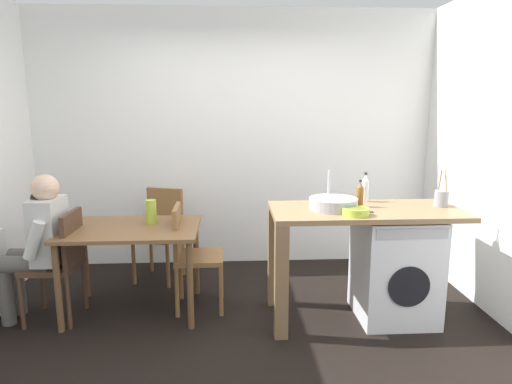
% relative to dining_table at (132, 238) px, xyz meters
% --- Properties ---
extents(ground_plane, '(5.46, 5.46, 0.00)m').
position_rel_dining_table_xyz_m(ground_plane, '(0.87, -0.52, -0.64)').
color(ground_plane, black).
extents(wall_back, '(4.60, 0.10, 2.70)m').
position_rel_dining_table_xyz_m(wall_back, '(0.87, 1.23, 0.71)').
color(wall_back, white).
rests_on(wall_back, ground_plane).
extents(dining_table, '(1.10, 0.76, 0.74)m').
position_rel_dining_table_xyz_m(dining_table, '(0.00, 0.00, 0.00)').
color(dining_table, brown).
rests_on(dining_table, ground_plane).
extents(chair_person_seat, '(0.42, 0.42, 0.90)m').
position_rel_dining_table_xyz_m(chair_person_seat, '(-0.55, -0.10, -0.14)').
color(chair_person_seat, '#4C3323').
rests_on(chair_person_seat, ground_plane).
extents(chair_opposite, '(0.41, 0.41, 0.90)m').
position_rel_dining_table_xyz_m(chair_opposite, '(0.48, 0.05, -0.14)').
color(chair_opposite, olive).
rests_on(chair_opposite, ground_plane).
extents(chair_spare_by_wall, '(0.50, 0.50, 0.90)m').
position_rel_dining_table_xyz_m(chair_spare_by_wall, '(0.12, 0.77, -0.14)').
color(chair_spare_by_wall, olive).
rests_on(chair_spare_by_wall, ground_plane).
extents(seated_person, '(0.50, 0.52, 1.20)m').
position_rel_dining_table_xyz_m(seated_person, '(-0.71, -0.10, 0.03)').
color(seated_person, '#595651').
rests_on(seated_person, ground_plane).
extents(kitchen_counter, '(1.50, 0.68, 0.92)m').
position_rel_dining_table_xyz_m(kitchen_counter, '(1.68, -0.21, 0.12)').
color(kitchen_counter, olive).
rests_on(kitchen_counter, ground_plane).
extents(washing_machine, '(0.60, 0.61, 0.86)m').
position_rel_dining_table_xyz_m(washing_machine, '(2.15, -0.22, -0.21)').
color(washing_machine, silver).
rests_on(washing_machine, ground_plane).
extents(sink_basin, '(0.38, 0.38, 0.09)m').
position_rel_dining_table_xyz_m(sink_basin, '(1.63, -0.21, 0.32)').
color(sink_basin, '#9EA0A5').
rests_on(sink_basin, kitchen_counter).
extents(tap, '(0.02, 0.02, 0.28)m').
position_rel_dining_table_xyz_m(tap, '(1.63, -0.03, 0.42)').
color(tap, '#B2B2B7').
rests_on(tap, kitchen_counter).
extents(bottle_tall_green, '(0.06, 0.06, 0.22)m').
position_rel_dining_table_xyz_m(bottle_tall_green, '(1.85, -0.14, 0.38)').
color(bottle_tall_green, brown).
rests_on(bottle_tall_green, kitchen_counter).
extents(bottle_squat_brown, '(0.06, 0.06, 0.25)m').
position_rel_dining_table_xyz_m(bottle_squat_brown, '(1.96, 0.05, 0.39)').
color(bottle_squat_brown, silver).
rests_on(bottle_squat_brown, kitchen_counter).
extents(mixing_bowl, '(0.20, 0.20, 0.06)m').
position_rel_dining_table_xyz_m(mixing_bowl, '(1.75, -0.41, 0.31)').
color(mixing_bowl, '#A8C63D').
rests_on(mixing_bowl, kitchen_counter).
extents(utensil_crock, '(0.11, 0.11, 0.30)m').
position_rel_dining_table_xyz_m(utensil_crock, '(2.52, -0.16, 0.35)').
color(utensil_crock, gray).
rests_on(utensil_crock, kitchen_counter).
extents(vase, '(0.09, 0.09, 0.20)m').
position_rel_dining_table_xyz_m(vase, '(0.15, 0.10, 0.20)').
color(vase, '#A8C63D').
rests_on(vase, dining_table).
extents(scissors, '(0.15, 0.06, 0.01)m').
position_rel_dining_table_xyz_m(scissors, '(1.84, -0.31, 0.28)').
color(scissors, '#B2B2B7').
rests_on(scissors, kitchen_counter).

